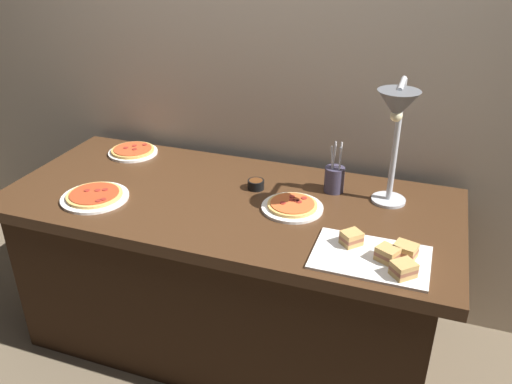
{
  "coord_description": "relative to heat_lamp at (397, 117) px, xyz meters",
  "views": [
    {
      "loc": [
        0.76,
        -1.78,
        1.78
      ],
      "look_at": [
        0.13,
        0.0,
        0.81
      ],
      "focal_mm": 36.63,
      "sensor_mm": 36.0,
      "label": 1
    }
  ],
  "objects": [
    {
      "name": "ground_plane",
      "position": [
        -0.64,
        -0.06,
        -1.17
      ],
      "size": [
        8.0,
        8.0,
        0.0
      ],
      "primitive_type": "plane",
      "color": "brown"
    },
    {
      "name": "back_wall",
      "position": [
        -0.64,
        0.44,
        0.03
      ],
      "size": [
        4.4,
        0.04,
        2.4
      ],
      "primitive_type": "cube",
      "color": "#B7A893",
      "rests_on": "ground_plane"
    },
    {
      "name": "buffet_table",
      "position": [
        -0.64,
        -0.06,
        -0.78
      ],
      "size": [
        1.9,
        0.84,
        0.76
      ],
      "color": "#422816",
      "rests_on": "ground_plane"
    },
    {
      "name": "heat_lamp",
      "position": [
        0.0,
        0.0,
        0.0
      ],
      "size": [
        0.15,
        0.31,
        0.52
      ],
      "color": "#B7BABF",
      "rests_on": "buffet_table"
    },
    {
      "name": "pizza_plate_front",
      "position": [
        -1.26,
        0.22,
        -0.39
      ],
      "size": [
        0.24,
        0.24,
        0.03
      ],
      "color": "white",
      "rests_on": "buffet_table"
    },
    {
      "name": "pizza_plate_center",
      "position": [
        -0.36,
        -0.06,
        -0.4
      ],
      "size": [
        0.25,
        0.25,
        0.03
      ],
      "color": "white",
      "rests_on": "buffet_table"
    },
    {
      "name": "pizza_plate_raised_stand",
      "position": [
        -1.15,
        -0.25,
        -0.4
      ],
      "size": [
        0.28,
        0.28,
        0.03
      ],
      "color": "white",
      "rests_on": "buffet_table"
    },
    {
      "name": "sandwich_platter",
      "position": [
        0.02,
        -0.31,
        -0.39
      ],
      "size": [
        0.39,
        0.27,
        0.06
      ],
      "color": "white",
      "rests_on": "buffet_table"
    },
    {
      "name": "sauce_cup_near",
      "position": [
        -0.55,
        0.06,
        -0.39
      ],
      "size": [
        0.07,
        0.07,
        0.04
      ],
      "color": "black",
      "rests_on": "buffet_table"
    },
    {
      "name": "utensil_holder",
      "position": [
        -0.23,
        0.15,
        -0.35
      ],
      "size": [
        0.08,
        0.08,
        0.23
      ],
      "color": "#383347",
      "rests_on": "buffet_table"
    }
  ]
}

